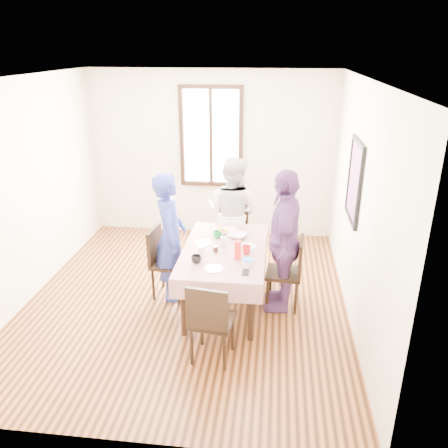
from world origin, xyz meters
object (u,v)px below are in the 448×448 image
Objects in this scene: chair_right at (284,273)px; person_far at (233,214)px; dining_table at (224,277)px; person_right at (284,241)px; chair_left at (170,263)px; chair_near at (212,320)px; person_left at (170,237)px; chair_far at (233,237)px.

chair_right is 0.55× the size of person_far.
person_right reaches higher than dining_table.
chair_right is at bearing 3.77° from dining_table.
chair_left is 1.39m from chair_near.
person_right reaches higher than person_left.
person_far reaches higher than dining_table.
person_left reaches higher than dining_table.
chair_far is at bearing 147.70° from chair_left.
person_right is (0.70, -0.99, 0.42)m from chair_far.
chair_far is at bearing -66.44° from person_far.
chair_near is at bearing -30.68° from person_right.
person_left is at bearing 168.53° from dining_table.
chair_left is 1.44m from chair_right.
chair_right is 0.56× the size of person_left.
person_left is 1.40m from person_right.
dining_table is at bearing 113.56° from person_far.
chair_far is at bearing -142.82° from person_right.
dining_table is at bearing 87.74° from chair_far.
dining_table is 1.04m from chair_near.
person_left is at bearing 91.15° from chair_right.
person_right is at bearing 122.88° from chair_far.
chair_far is 1.00× the size of chair_near.
chair_left is 0.56× the size of person_left.
person_right is at bearing 92.51° from chair_left.
chair_right is at bearing 123.61° from chair_far.
person_far is at bearing 87.74° from chair_far.
person_far is (0.00, 1.02, 0.45)m from dining_table.
chair_near is 0.52× the size of person_right.
dining_table is 1.67× the size of chair_near.
chair_near is 1.36m from person_right.
dining_table is at bearing -112.22° from person_left.
chair_right is at bearing 92.04° from person_right.
chair_left is (-0.72, 0.14, 0.08)m from dining_table.
person_right is at bearing 94.97° from chair_right.
chair_far is (-0.72, 0.99, 0.00)m from chair_right.
chair_far is 0.52× the size of person_right.
chair_far reaches higher than dining_table.
person_right is (-0.02, -0.00, 0.42)m from chair_right.
person_left is at bearing 128.86° from chair_near.
person_far reaches higher than person_left.
chair_near is at bearing -160.16° from person_left.
chair_far and chair_near have the same top height.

